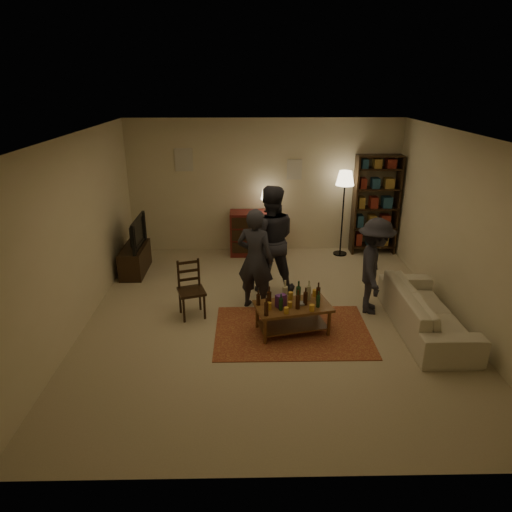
{
  "coord_description": "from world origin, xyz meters",
  "views": [
    {
      "loc": [
        -0.35,
        -6.14,
        3.39
      ],
      "look_at": [
        -0.23,
        0.1,
        0.97
      ],
      "focal_mm": 32.0,
      "sensor_mm": 36.0,
      "label": 1
    }
  ],
  "objects_px": {
    "person_left": "(255,259)",
    "person_right": "(270,240)",
    "person_by_sofa": "(374,266)",
    "tv_stand": "(135,253)",
    "dresser": "(255,232)",
    "sofa": "(426,311)",
    "bookshelf": "(375,204)",
    "dining_chair": "(191,287)",
    "coffee_table": "(292,308)",
    "floor_lamp": "(345,184)"
  },
  "relations": [
    {
      "from": "floor_lamp",
      "to": "person_right",
      "type": "xyz_separation_m",
      "value": [
        -1.55,
        -1.7,
        -0.56
      ]
    },
    {
      "from": "dresser",
      "to": "bookshelf",
      "type": "relative_size",
      "value": 0.67
    },
    {
      "from": "tv_stand",
      "to": "bookshelf",
      "type": "relative_size",
      "value": 0.52
    },
    {
      "from": "dresser",
      "to": "sofa",
      "type": "distance_m",
      "value": 3.93
    },
    {
      "from": "tv_stand",
      "to": "person_by_sofa",
      "type": "xyz_separation_m",
      "value": [
        4.01,
        -1.61,
        0.36
      ]
    },
    {
      "from": "dresser",
      "to": "person_right",
      "type": "distance_m",
      "value": 1.83
    },
    {
      "from": "bookshelf",
      "to": "sofa",
      "type": "xyz_separation_m",
      "value": [
        -0.05,
        -3.18,
        -0.73
      ]
    },
    {
      "from": "dresser",
      "to": "person_right",
      "type": "xyz_separation_m",
      "value": [
        0.21,
        -1.76,
        0.44
      ]
    },
    {
      "from": "sofa",
      "to": "person_left",
      "type": "bearing_deg",
      "value": 72.65
    },
    {
      "from": "person_left",
      "to": "person_right",
      "type": "relative_size",
      "value": 0.88
    },
    {
      "from": "dining_chair",
      "to": "dresser",
      "type": "distance_m",
      "value": 2.79
    },
    {
      "from": "coffee_table",
      "to": "dining_chair",
      "type": "bearing_deg",
      "value": 159.63
    },
    {
      "from": "dining_chair",
      "to": "person_by_sofa",
      "type": "bearing_deg",
      "value": -16.51
    },
    {
      "from": "dresser",
      "to": "person_by_sofa",
      "type": "relative_size",
      "value": 0.91
    },
    {
      "from": "dresser",
      "to": "sofa",
      "type": "bearing_deg",
      "value": -52.46
    },
    {
      "from": "coffee_table",
      "to": "sofa",
      "type": "relative_size",
      "value": 0.55
    },
    {
      "from": "tv_stand",
      "to": "person_left",
      "type": "xyz_separation_m",
      "value": [
        2.21,
        -1.44,
        0.42
      ]
    },
    {
      "from": "coffee_table",
      "to": "person_left",
      "type": "bearing_deg",
      "value": 122.6
    },
    {
      "from": "dining_chair",
      "to": "person_left",
      "type": "bearing_deg",
      "value": -4.24
    },
    {
      "from": "bookshelf",
      "to": "tv_stand",
      "type": "bearing_deg",
      "value": -168.2
    },
    {
      "from": "dresser",
      "to": "sofa",
      "type": "xyz_separation_m",
      "value": [
        2.39,
        -3.11,
        -0.17
      ]
    },
    {
      "from": "person_left",
      "to": "person_by_sofa",
      "type": "distance_m",
      "value": 1.81
    },
    {
      "from": "tv_stand",
      "to": "floor_lamp",
      "type": "distance_m",
      "value": 4.24
    },
    {
      "from": "sofa",
      "to": "person_by_sofa",
      "type": "bearing_deg",
      "value": 47.0
    },
    {
      "from": "bookshelf",
      "to": "person_by_sofa",
      "type": "height_order",
      "value": "bookshelf"
    },
    {
      "from": "sofa",
      "to": "tv_stand",
      "type": "bearing_deg",
      "value": 64.66
    },
    {
      "from": "person_by_sofa",
      "to": "coffee_table",
      "type": "bearing_deg",
      "value": 129.25
    },
    {
      "from": "coffee_table",
      "to": "person_right",
      "type": "height_order",
      "value": "person_right"
    },
    {
      "from": "dining_chair",
      "to": "dresser",
      "type": "height_order",
      "value": "dresser"
    },
    {
      "from": "tv_stand",
      "to": "sofa",
      "type": "xyz_separation_m",
      "value": [
        4.64,
        -2.2,
        -0.08
      ]
    },
    {
      "from": "person_by_sofa",
      "to": "sofa",
      "type": "bearing_deg",
      "value": -119.38
    },
    {
      "from": "sofa",
      "to": "bookshelf",
      "type": "bearing_deg",
      "value": -0.82
    },
    {
      "from": "bookshelf",
      "to": "floor_lamp",
      "type": "relative_size",
      "value": 1.16
    },
    {
      "from": "coffee_table",
      "to": "tv_stand",
      "type": "distance_m",
      "value": 3.52
    },
    {
      "from": "coffee_table",
      "to": "bookshelf",
      "type": "xyz_separation_m",
      "value": [
        1.97,
        3.21,
        0.65
      ]
    },
    {
      "from": "dining_chair",
      "to": "person_left",
      "type": "height_order",
      "value": "person_left"
    },
    {
      "from": "floor_lamp",
      "to": "person_left",
      "type": "relative_size",
      "value": 1.07
    },
    {
      "from": "person_right",
      "to": "person_by_sofa",
      "type": "relative_size",
      "value": 1.22
    },
    {
      "from": "bookshelf",
      "to": "person_by_sofa",
      "type": "bearing_deg",
      "value": -104.64
    },
    {
      "from": "dining_chair",
      "to": "bookshelf",
      "type": "distance_m",
      "value": 4.4
    },
    {
      "from": "person_right",
      "to": "tv_stand",
      "type": "bearing_deg",
      "value": -20.82
    },
    {
      "from": "floor_lamp",
      "to": "sofa",
      "type": "xyz_separation_m",
      "value": [
        0.63,
        -3.05,
        -1.17
      ]
    },
    {
      "from": "person_right",
      "to": "person_by_sofa",
      "type": "bearing_deg",
      "value": 152.12
    },
    {
      "from": "coffee_table",
      "to": "dresser",
      "type": "bearing_deg",
      "value": 98.44
    },
    {
      "from": "dresser",
      "to": "person_by_sofa",
      "type": "height_order",
      "value": "person_by_sofa"
    },
    {
      "from": "person_by_sofa",
      "to": "floor_lamp",
      "type": "bearing_deg",
      "value": 13.71
    },
    {
      "from": "coffee_table",
      "to": "floor_lamp",
      "type": "bearing_deg",
      "value": 67.28
    },
    {
      "from": "coffee_table",
      "to": "person_by_sofa",
      "type": "distance_m",
      "value": 1.48
    },
    {
      "from": "person_left",
      "to": "person_right",
      "type": "height_order",
      "value": "person_right"
    },
    {
      "from": "dining_chair",
      "to": "floor_lamp",
      "type": "relative_size",
      "value": 0.51
    }
  ]
}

